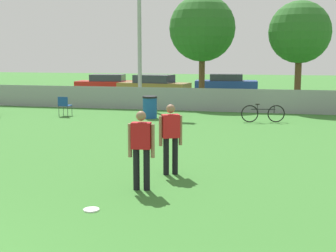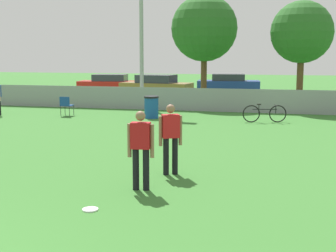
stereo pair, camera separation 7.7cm
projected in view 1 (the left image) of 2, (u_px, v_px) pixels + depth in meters
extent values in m
cube|color=gray|center=(167.00, 99.00, 22.60)|extent=(24.19, 0.03, 1.10)
cylinder|color=#9E9EA3|center=(139.00, 20.00, 23.66)|extent=(0.20, 0.20, 8.84)
cylinder|color=brown|center=(202.00, 79.00, 25.12)|extent=(0.32, 0.32, 2.74)
sphere|color=#286023|center=(202.00, 28.00, 24.71)|extent=(3.50, 3.50, 3.50)
cylinder|color=brown|center=(298.00, 83.00, 23.01)|extent=(0.32, 0.32, 2.62)
sphere|color=#286023|center=(300.00, 32.00, 22.64)|extent=(3.01, 3.01, 3.01)
cylinder|color=black|center=(136.00, 169.00, 9.29)|extent=(0.13, 0.13, 0.84)
cylinder|color=black|center=(147.00, 170.00, 9.26)|extent=(0.13, 0.13, 0.84)
cube|color=#B21419|center=(141.00, 136.00, 9.18)|extent=(0.40, 0.25, 0.52)
sphere|color=#8C664C|center=(141.00, 116.00, 9.12)|extent=(0.20, 0.20, 0.20)
cylinder|color=#8C664C|center=(130.00, 140.00, 9.22)|extent=(0.08, 0.08, 0.67)
cylinder|color=#8C664C|center=(153.00, 141.00, 9.16)|extent=(0.08, 0.08, 0.67)
cylinder|color=black|center=(166.00, 156.00, 10.46)|extent=(0.13, 0.13, 0.84)
cylinder|color=black|center=(175.00, 156.00, 10.51)|extent=(0.13, 0.13, 0.84)
cube|color=red|center=(171.00, 126.00, 10.38)|extent=(0.44, 0.37, 0.52)
sphere|color=#8C664C|center=(171.00, 109.00, 10.33)|extent=(0.20, 0.20, 0.20)
cylinder|color=#8C664C|center=(161.00, 131.00, 10.34)|extent=(0.08, 0.08, 0.67)
cylinder|color=#8C664C|center=(180.00, 130.00, 10.46)|extent=(0.08, 0.08, 0.67)
cylinder|color=white|center=(91.00, 210.00, 8.11)|extent=(0.28, 0.28, 0.03)
torus|color=white|center=(91.00, 209.00, 8.11)|extent=(0.28, 0.28, 0.03)
cylinder|color=#333338|center=(72.00, 110.00, 20.74)|extent=(0.02, 0.02, 0.44)
cylinder|color=#333338|center=(63.00, 110.00, 20.84)|extent=(0.02, 0.02, 0.44)
cylinder|color=#333338|center=(68.00, 111.00, 20.34)|extent=(0.02, 0.02, 0.44)
cylinder|color=#333338|center=(59.00, 111.00, 20.44)|extent=(0.02, 0.02, 0.44)
cube|color=navy|center=(65.00, 105.00, 20.56)|extent=(0.47, 0.47, 0.03)
cube|color=navy|center=(63.00, 101.00, 20.31)|extent=(0.47, 0.03, 0.38)
torus|color=black|center=(250.00, 114.00, 18.59)|extent=(0.68, 0.21, 0.69)
torus|color=black|center=(276.00, 114.00, 18.60)|extent=(0.68, 0.21, 0.69)
cylinder|color=black|center=(263.00, 109.00, 18.57)|extent=(0.95, 0.27, 0.04)
cylinder|color=black|center=(257.00, 109.00, 18.57)|extent=(0.03, 0.03, 0.36)
cylinder|color=black|center=(274.00, 109.00, 18.57)|extent=(0.03, 0.03, 0.32)
cube|color=black|center=(257.00, 104.00, 18.54)|extent=(0.17, 0.10, 0.04)
cylinder|color=black|center=(274.00, 105.00, 18.54)|extent=(0.13, 0.43, 0.03)
cylinder|color=#194C99|center=(150.00, 108.00, 19.81)|extent=(0.59, 0.59, 0.86)
cylinder|color=black|center=(150.00, 97.00, 19.74)|extent=(0.62, 0.62, 0.08)
cylinder|color=black|center=(129.00, 88.00, 33.83)|extent=(0.63, 0.25, 0.61)
cylinder|color=black|center=(125.00, 89.00, 32.35)|extent=(0.63, 0.25, 0.61)
cylinder|color=black|center=(92.00, 87.00, 34.14)|extent=(0.63, 0.25, 0.61)
cylinder|color=black|center=(86.00, 89.00, 32.66)|extent=(0.63, 0.25, 0.61)
cube|color=red|center=(108.00, 85.00, 33.21)|extent=(4.59, 2.25, 0.62)
cube|color=#2D333D|center=(108.00, 78.00, 33.13)|extent=(2.46, 1.79, 0.47)
cylinder|color=black|center=(179.00, 91.00, 30.42)|extent=(0.67, 0.26, 0.65)
cylinder|color=black|center=(170.00, 93.00, 28.93)|extent=(0.67, 0.26, 0.65)
cylinder|color=black|center=(139.00, 90.00, 31.38)|extent=(0.67, 0.26, 0.65)
cylinder|color=black|center=(129.00, 92.00, 29.89)|extent=(0.67, 0.26, 0.65)
cube|color=olive|center=(154.00, 88.00, 30.12)|extent=(4.68, 2.36, 0.68)
cube|color=#2D333D|center=(154.00, 79.00, 30.03)|extent=(2.51, 1.88, 0.51)
cylinder|color=black|center=(245.00, 87.00, 33.95)|extent=(0.66, 0.24, 0.64)
cylinder|color=black|center=(245.00, 89.00, 32.39)|extent=(0.66, 0.24, 0.64)
cylinder|color=black|center=(208.00, 87.00, 34.31)|extent=(0.66, 0.24, 0.64)
cylinder|color=black|center=(207.00, 88.00, 32.74)|extent=(0.66, 0.24, 0.64)
cube|color=navy|center=(226.00, 85.00, 33.32)|extent=(4.52, 2.25, 0.63)
cube|color=#2D333D|center=(226.00, 77.00, 33.23)|extent=(2.41, 1.82, 0.47)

